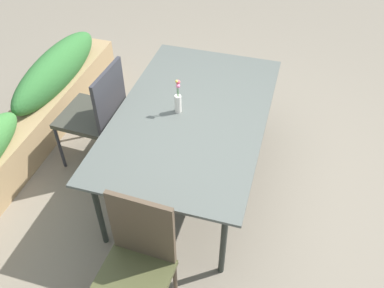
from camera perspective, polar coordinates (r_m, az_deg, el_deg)
ground_plane at (r=3.62m, az=1.43°, el=-4.99°), size 12.00×12.00×0.00m
dining_table at (r=3.16m, az=0.00°, el=3.80°), size 1.87×1.14×0.74m
chair_far_side at (r=3.53m, az=-13.15°, el=4.60°), size 0.51×0.51×0.98m
chair_end_left at (r=2.53m, az=-7.82°, el=-16.07°), size 0.45×0.45×0.97m
flower_vase at (r=3.08m, az=-1.99°, el=6.19°), size 0.05×0.05×0.29m
planter_box at (r=3.94m, az=-23.02°, el=2.19°), size 3.18×0.36×0.70m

